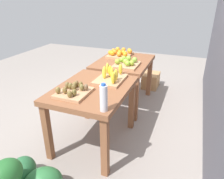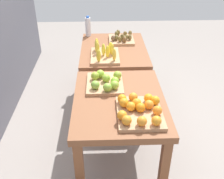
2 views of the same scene
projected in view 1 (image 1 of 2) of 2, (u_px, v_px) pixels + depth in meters
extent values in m
plane|color=gray|center=(111.00, 119.00, 3.20)|extent=(8.00, 8.00, 0.00)
cube|color=brown|center=(124.00, 62.00, 3.38)|extent=(1.04, 0.80, 0.06)
cube|color=brown|center=(114.00, 73.00, 4.04)|extent=(0.07, 0.07, 0.69)
cube|color=brown|center=(93.00, 92.00, 3.26)|extent=(0.07, 0.07, 0.69)
cube|color=brown|center=(149.00, 77.00, 3.81)|extent=(0.07, 0.07, 0.69)
cube|color=brown|center=(136.00, 99.00, 3.03)|extent=(0.07, 0.07, 0.69)
cube|color=brown|center=(93.00, 90.00, 2.43)|extent=(1.04, 0.80, 0.06)
cube|color=brown|center=(87.00, 97.00, 3.09)|extent=(0.07, 0.07, 0.69)
cube|color=brown|center=(47.00, 133.00, 2.31)|extent=(0.07, 0.07, 0.69)
cube|color=brown|center=(132.00, 105.00, 2.86)|extent=(0.07, 0.07, 0.69)
cube|color=brown|center=(105.00, 148.00, 2.08)|extent=(0.07, 0.07, 0.69)
cube|color=tan|center=(120.00, 55.00, 3.61)|extent=(0.44, 0.36, 0.03)
sphere|color=orange|center=(114.00, 51.00, 3.66)|extent=(0.09, 0.09, 0.08)
sphere|color=orange|center=(130.00, 51.00, 3.62)|extent=(0.09, 0.09, 0.08)
sphere|color=orange|center=(120.00, 52.00, 3.59)|extent=(0.10, 0.10, 0.08)
sphere|color=orange|center=(129.00, 50.00, 3.68)|extent=(0.09, 0.09, 0.08)
sphere|color=orange|center=(110.00, 52.00, 3.55)|extent=(0.09, 0.09, 0.08)
sphere|color=orange|center=(112.00, 53.00, 3.50)|extent=(0.10, 0.10, 0.08)
sphere|color=orange|center=(124.00, 53.00, 3.55)|extent=(0.11, 0.11, 0.08)
sphere|color=orange|center=(119.00, 54.00, 3.44)|extent=(0.11, 0.11, 0.08)
sphere|color=orange|center=(125.00, 55.00, 3.43)|extent=(0.08, 0.08, 0.08)
sphere|color=orange|center=(125.00, 54.00, 3.48)|extent=(0.08, 0.08, 0.08)
sphere|color=orange|center=(124.00, 50.00, 3.73)|extent=(0.09, 0.09, 0.08)
sphere|color=orange|center=(120.00, 53.00, 3.52)|extent=(0.11, 0.11, 0.08)
sphere|color=orange|center=(115.00, 52.00, 3.58)|extent=(0.11, 0.11, 0.08)
sphere|color=orange|center=(118.00, 49.00, 3.76)|extent=(0.10, 0.10, 0.08)
cube|color=tan|center=(127.00, 65.00, 3.12)|extent=(0.40, 0.34, 0.03)
sphere|color=#94B131|center=(132.00, 63.00, 3.02)|extent=(0.09, 0.09, 0.08)
sphere|color=#85B640|center=(135.00, 60.00, 3.16)|extent=(0.11, 0.11, 0.08)
sphere|color=#8BC035|center=(122.00, 60.00, 3.17)|extent=(0.09, 0.09, 0.08)
sphere|color=#94BA38|center=(126.00, 61.00, 3.09)|extent=(0.11, 0.11, 0.08)
sphere|color=#8FBA35|center=(128.00, 63.00, 3.00)|extent=(0.09, 0.09, 0.08)
sphere|color=#8BBB40|center=(129.00, 58.00, 3.24)|extent=(0.11, 0.11, 0.08)
sphere|color=#90AF33|center=(117.00, 61.00, 3.08)|extent=(0.11, 0.11, 0.08)
sphere|color=#90B73A|center=(124.00, 58.00, 3.22)|extent=(0.09, 0.09, 0.08)
cube|color=tan|center=(110.00, 79.00, 2.60)|extent=(0.44, 0.32, 0.03)
ellipsoid|color=yellow|center=(120.00, 69.00, 2.68)|extent=(0.05, 0.06, 0.14)
ellipsoid|color=yellow|center=(107.00, 68.00, 2.72)|extent=(0.06, 0.05, 0.14)
ellipsoid|color=yellow|center=(105.00, 72.00, 2.60)|extent=(0.07, 0.06, 0.14)
ellipsoid|color=yellow|center=(112.00, 73.00, 2.57)|extent=(0.06, 0.06, 0.14)
ellipsoid|color=yellow|center=(110.00, 71.00, 2.62)|extent=(0.07, 0.06, 0.14)
ellipsoid|color=yellow|center=(113.00, 78.00, 2.40)|extent=(0.07, 0.06, 0.14)
ellipsoid|color=yellow|center=(116.00, 75.00, 2.51)|extent=(0.05, 0.06, 0.14)
ellipsoid|color=yellow|center=(104.00, 73.00, 2.55)|extent=(0.06, 0.06, 0.14)
ellipsoid|color=yellow|center=(115.00, 77.00, 2.44)|extent=(0.05, 0.05, 0.14)
cube|color=tan|center=(74.00, 93.00, 2.25)|extent=(0.36, 0.32, 0.03)
ellipsoid|color=brown|center=(67.00, 85.00, 2.30)|extent=(0.06, 0.05, 0.07)
ellipsoid|color=brown|center=(75.00, 85.00, 2.31)|extent=(0.06, 0.05, 0.07)
ellipsoid|color=brown|center=(65.00, 90.00, 2.18)|extent=(0.07, 0.07, 0.07)
ellipsoid|color=olive|center=(82.00, 87.00, 2.25)|extent=(0.07, 0.07, 0.07)
ellipsoid|color=olive|center=(58.00, 90.00, 2.18)|extent=(0.07, 0.07, 0.07)
ellipsoid|color=brown|center=(81.00, 85.00, 2.31)|extent=(0.06, 0.05, 0.07)
ellipsoid|color=brown|center=(86.00, 87.00, 2.25)|extent=(0.07, 0.07, 0.07)
ellipsoid|color=brown|center=(77.00, 84.00, 2.34)|extent=(0.07, 0.07, 0.07)
ellipsoid|color=brown|center=(74.00, 92.00, 2.14)|extent=(0.06, 0.05, 0.07)
ellipsoid|color=brown|center=(70.00, 86.00, 2.28)|extent=(0.06, 0.06, 0.07)
ellipsoid|color=brown|center=(74.00, 87.00, 2.25)|extent=(0.06, 0.06, 0.07)
ellipsoid|color=brown|center=(69.00, 94.00, 2.10)|extent=(0.07, 0.07, 0.07)
cylinder|color=silver|center=(104.00, 98.00, 1.89)|extent=(0.07, 0.07, 0.25)
cylinder|color=blue|center=(103.00, 85.00, 1.83)|extent=(0.04, 0.04, 0.02)
ellipsoid|color=#2A6B3D|center=(22.00, 172.00, 2.08)|extent=(0.42, 0.38, 0.26)
ellipsoid|color=#276A2D|center=(5.00, 175.00, 1.73)|extent=(0.29, 0.25, 0.25)
cylinder|color=olive|center=(119.00, 79.00, 4.44)|extent=(0.31, 0.31, 0.17)
torus|color=#8F6036|center=(119.00, 75.00, 4.41)|extent=(0.34, 0.34, 0.02)
cube|color=tan|center=(151.00, 80.00, 4.23)|extent=(0.40, 0.30, 0.28)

